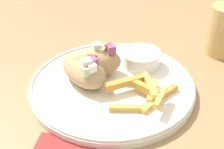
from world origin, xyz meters
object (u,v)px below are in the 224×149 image
object	(u,v)px
sauce_ramekin	(141,58)
fries_pile	(145,92)
pita_sandwich_far	(95,62)
plate	(112,85)
pita_sandwich_near	(84,69)

from	to	relation	value
sauce_ramekin	fries_pile	bearing A→B (deg)	-73.04
pita_sandwich_far	fries_pile	bearing A→B (deg)	-47.66
plate	pita_sandwich_far	size ratio (longest dim) A/B	2.63
plate	pita_sandwich_near	distance (m)	0.06
plate	pita_sandwich_near	world-z (taller)	pita_sandwich_near
pita_sandwich_far	pita_sandwich_near	bearing A→B (deg)	-148.42
pita_sandwich_far	sauce_ramekin	bearing A→B (deg)	11.90
plate	pita_sandwich_far	world-z (taller)	pita_sandwich_far
plate	pita_sandwich_near	bearing A→B (deg)	-174.83
pita_sandwich_near	sauce_ramekin	distance (m)	0.13
pita_sandwich_far	sauce_ramekin	distance (m)	0.10
plate	pita_sandwich_far	distance (m)	0.06
fries_pile	sauce_ramekin	world-z (taller)	sauce_ramekin
pita_sandwich_near	sauce_ramekin	bearing A→B (deg)	84.32
pita_sandwich_far	fries_pile	world-z (taller)	pita_sandwich_far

